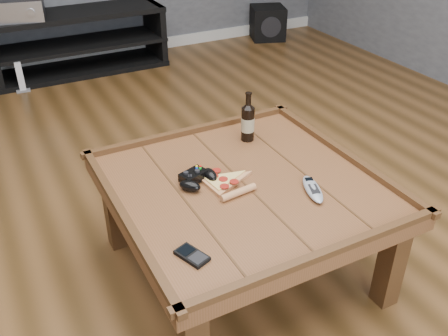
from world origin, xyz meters
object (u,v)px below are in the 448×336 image
subwoofer (268,23)px  game_console (20,76)px  beer_bottle (248,121)px  pizza_slice (225,183)px  smartphone (192,255)px  av_receiver (13,8)px  coffee_table (244,196)px  remote_control (313,189)px  game_controller (197,178)px  media_console (79,42)px

subwoofer → game_console: size_ratio=1.72×
beer_bottle → pizza_slice: bearing=-132.8°
smartphone → av_receiver: av_receiver is taller
coffee_table → subwoofer: 3.37m
smartphone → pizza_slice: bearing=27.5°
smartphone → av_receiver: (-0.09, 3.04, 0.12)m
smartphone → remote_control: size_ratio=0.64×
game_controller → remote_control: 0.44m
remote_control → av_receiver: bearing=122.0°
game_controller → av_receiver: av_receiver is taller
game_controller → remote_control: (0.36, -0.26, -0.01)m
game_controller → remote_control: bearing=-54.2°
av_receiver → remote_control: bearing=-66.4°
av_receiver → beer_bottle: bearing=-64.2°
media_console → game_console: bearing=-162.0°
coffee_table → smartphone: bearing=-140.7°
beer_bottle → pizza_slice: (-0.26, -0.28, -0.08)m
coffee_table → game_console: bearing=101.4°
smartphone → remote_control: 0.57m
remote_control → subwoofer: size_ratio=0.49×
game_controller → subwoofer: bearing=34.4°
media_console → subwoofer: size_ratio=3.48×
smartphone → remote_control: remote_control is taller
remote_control → smartphone: bearing=-148.3°
media_console → subwoofer: media_console is taller
media_console → pizza_slice: (-0.07, -2.73, 0.21)m
media_console → smartphone: bearing=-96.7°
game_console → beer_bottle: bearing=-67.6°
media_console → smartphone: 3.07m
coffee_table → game_controller: (-0.16, 0.09, 0.08)m
game_controller → subwoofer: size_ratio=0.44×
av_receiver → game_console: size_ratio=2.15×
av_receiver → subwoofer: (2.32, 0.05, -0.42)m
pizza_slice → subwoofer: 3.40m
game_controller → pizza_slice: game_controller is taller
remote_control → game_console: remote_control is taller
pizza_slice → smartphone: (-0.29, -0.32, -0.00)m
coffee_table → media_console: (0.00, 2.75, -0.15)m
game_controller → remote_control: game_controller is taller
beer_bottle → game_controller: bearing=-147.8°
game_controller → game_console: size_ratio=0.75×
beer_bottle → smartphone: (-0.55, -0.60, -0.08)m
coffee_table → av_receiver: (-0.45, 2.74, 0.19)m
subwoofer → remote_control: bearing=-99.4°
pizza_slice → game_console: size_ratio=1.23×
media_console → game_controller: same height
beer_bottle → remote_control: (0.01, -0.48, -0.08)m
media_console → pizza_slice: media_console is taller
remote_control → av_receiver: av_receiver is taller
coffee_table → beer_bottle: 0.39m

